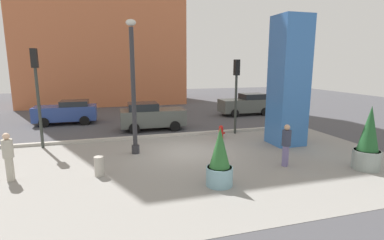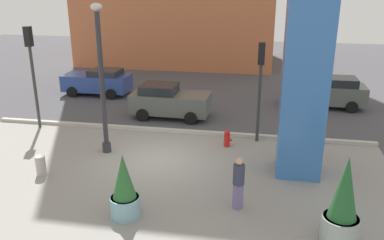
% 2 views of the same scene
% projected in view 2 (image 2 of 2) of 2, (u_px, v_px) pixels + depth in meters
% --- Properties ---
extents(ground_plane, '(60.00, 60.00, 0.00)m').
position_uv_depth(ground_plane, '(179.00, 126.00, 19.88)').
color(ground_plane, '#47474C').
extents(plaza_pavement, '(18.00, 10.00, 0.02)m').
position_uv_depth(plaza_pavement, '(143.00, 183.00, 14.31)').
color(plaza_pavement, gray).
rests_on(plaza_pavement, ground_plane).
extents(curb_strip, '(18.00, 0.24, 0.16)m').
position_uv_depth(curb_strip, '(175.00, 131.00, 19.03)').
color(curb_strip, '#B7B2A8').
rests_on(curb_strip, ground_plane).
extents(lamp_post, '(0.44, 0.44, 6.00)m').
position_uv_depth(lamp_post, '(102.00, 84.00, 15.96)').
color(lamp_post, '#2D2D33').
rests_on(lamp_post, ground_plane).
extents(art_pillar_blue, '(1.55, 1.55, 6.45)m').
position_uv_depth(art_pillar_blue, '(304.00, 88.00, 14.12)').
color(art_pillar_blue, '#3870BC').
rests_on(art_pillar_blue, ground_plane).
extents(potted_plant_mid_plaza, '(0.92, 0.92, 2.05)m').
position_uv_depth(potted_plant_mid_plaza, '(124.00, 190.00, 12.03)').
color(potted_plant_mid_plaza, '#7AA8B7').
rests_on(potted_plant_mid_plaza, ground_plane).
extents(potted_plant_near_left, '(1.03, 1.03, 2.55)m').
position_uv_depth(potted_plant_near_left, '(343.00, 207.00, 10.77)').
color(potted_plant_near_left, gray).
rests_on(potted_plant_near_left, ground_plane).
extents(fire_hydrant, '(0.36, 0.26, 0.75)m').
position_uv_depth(fire_hydrant, '(227.00, 138.00, 17.34)').
color(fire_hydrant, red).
rests_on(fire_hydrant, ground_plane).
extents(concrete_bollard, '(0.36, 0.36, 0.75)m').
position_uv_depth(concrete_bollard, '(41.00, 166.00, 14.80)').
color(concrete_bollard, '#B2ADA3').
rests_on(concrete_bollard, ground_plane).
extents(traffic_light_corner, '(0.28, 0.42, 4.83)m').
position_uv_depth(traffic_light_corner, '(32.00, 61.00, 18.68)').
color(traffic_light_corner, '#333833').
rests_on(traffic_light_corner, ground_plane).
extents(traffic_light_far_side, '(0.28, 0.42, 4.36)m').
position_uv_depth(traffic_light_far_side, '(260.00, 76.00, 17.10)').
color(traffic_light_far_side, '#333833').
rests_on(traffic_light_far_side, ground_plane).
extents(car_curb_west, '(4.10, 2.03, 1.61)m').
position_uv_depth(car_curb_west, '(98.00, 82.00, 25.10)').
color(car_curb_west, '#2D4793').
rests_on(car_curb_west, ground_plane).
extents(car_passing_lane, '(4.06, 2.09, 1.72)m').
position_uv_depth(car_passing_lane, '(169.00, 101.00, 20.94)').
color(car_passing_lane, '#565B56').
rests_on(car_passing_lane, ground_plane).
extents(car_intersection, '(4.24, 1.95, 1.73)m').
position_uv_depth(car_intersection, '(327.00, 92.00, 22.59)').
color(car_intersection, '#565B56').
rests_on(car_intersection, ground_plane).
extents(pedestrian_crossing, '(0.51, 0.51, 1.74)m').
position_uv_depth(pedestrian_crossing, '(239.00, 181.00, 12.43)').
color(pedestrian_crossing, slate).
rests_on(pedestrian_crossing, ground_plane).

